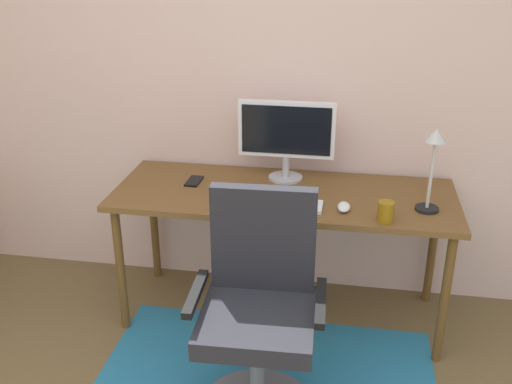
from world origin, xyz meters
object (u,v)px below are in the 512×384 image
computer_mouse (344,207)px  office_chair (259,328)px  keyboard (277,204)px  cell_phone (194,181)px  desk (284,204)px  desk_lamp (433,156)px  coffee_cup (386,212)px  monitor (286,133)px

computer_mouse → office_chair: (-0.31, -0.57, -0.32)m
keyboard → computer_mouse: 0.32m
computer_mouse → office_chair: office_chair is taller
computer_mouse → cell_phone: 0.82m
computer_mouse → cell_phone: (-0.79, 0.22, -0.01)m
desk → desk_lamp: (0.69, -0.10, 0.33)m
coffee_cup → desk_lamp: 0.33m
monitor → keyboard: bearing=-89.5°
monitor → cell_phone: bearing=-164.7°
desk → desk_lamp: size_ratio=4.30×
computer_mouse → coffee_cup: (0.19, -0.09, 0.03)m
computer_mouse → desk_lamp: (0.39, 0.07, 0.25)m
monitor → office_chair: size_ratio=0.50×
desk_lamp → office_chair: 1.10m
desk → keyboard: (-0.01, -0.17, 0.07)m
computer_mouse → cell_phone: computer_mouse is taller
keyboard → office_chair: bearing=-89.5°
office_chair → keyboard: bearing=88.2°
computer_mouse → desk_lamp: desk_lamp is taller
desk → office_chair: 0.77m
keyboard → cell_phone: 0.52m
computer_mouse → coffee_cup: size_ratio=1.08×
keyboard → computer_mouse: bearing=0.8°
computer_mouse → office_chair: size_ratio=0.10×
keyboard → computer_mouse: (0.32, 0.00, 0.01)m
keyboard → desk_lamp: (0.70, 0.07, 0.26)m
desk → cell_phone: (-0.48, 0.05, 0.07)m
monitor → cell_phone: 0.54m
coffee_cup → desk_lamp: desk_lamp is taller
desk → office_chair: size_ratio=1.72×
monitor → computer_mouse: size_ratio=4.81×
monitor → office_chair: 1.07m
computer_mouse → coffee_cup: 0.21m
coffee_cup → cell_phone: size_ratio=0.69×
office_chair → coffee_cup: bearing=41.5°
monitor → desk: bearing=-85.6°
coffee_cup → desk_lamp: (0.20, 0.16, 0.22)m
desk → monitor: 0.37m
monitor → cell_phone: size_ratio=3.57×
keyboard → cell_phone: keyboard is taller
monitor → keyboard: (0.00, -0.35, -0.24)m
cell_phone → computer_mouse: bearing=-13.9°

